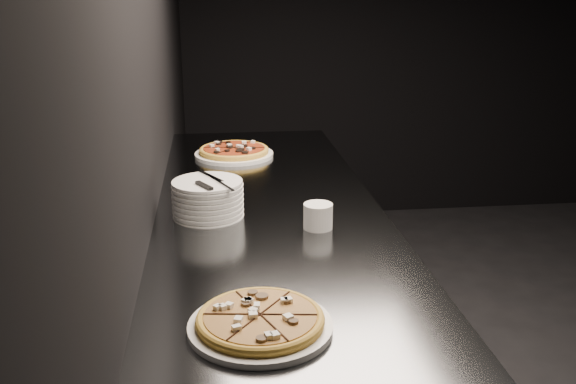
{
  "coord_description": "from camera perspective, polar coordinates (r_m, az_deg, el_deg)",
  "views": [
    {
      "loc": [
        -2.3,
        -1.93,
        1.63
      ],
      "look_at": [
        -2.08,
        -0.03,
        1.01
      ],
      "focal_mm": 40.0,
      "sensor_mm": 36.0,
      "label": 1
    }
  ],
  "objects": [
    {
      "name": "pizza_tomato",
      "position": [
        2.77,
        -4.82,
        3.6
      ],
      "size": [
        0.34,
        0.34,
        0.04
      ],
      "rotation": [
        0.0,
        0.0,
        -0.13
      ],
      "color": "white",
      "rests_on": "counter"
    },
    {
      "name": "ramekin",
      "position": [
        1.94,
        2.69,
        -2.09
      ],
      "size": [
        0.09,
        0.09,
        0.08
      ],
      "color": "silver",
      "rests_on": "counter"
    },
    {
      "name": "wall_back",
      "position": [
        4.99,
        21.4,
        14.25
      ],
      "size": [
        5.0,
        0.02,
        2.8
      ],
      "primitive_type": "cube",
      "color": "black",
      "rests_on": "floor"
    },
    {
      "name": "cutlery",
      "position": [
        2.02,
        -6.95,
        0.92
      ],
      "size": [
        0.1,
        0.23,
        0.01
      ],
      "rotation": [
        0.0,
        0.0,
        0.51
      ],
      "color": "silver",
      "rests_on": "plate_stack"
    },
    {
      "name": "plate_stack",
      "position": [
        2.05,
        -7.14,
        -0.59
      ],
      "size": [
        0.22,
        0.22,
        0.12
      ],
      "color": "white",
      "rests_on": "counter"
    },
    {
      "name": "wall_left",
      "position": [
        1.95,
        -12.7,
        10.83
      ],
      "size": [
        0.02,
        5.0,
        2.8
      ],
      "primitive_type": "cube",
      "color": "black",
      "rests_on": "floor"
    },
    {
      "name": "counter",
      "position": [
        2.26,
        -1.39,
        -13.11
      ],
      "size": [
        0.74,
        2.44,
        0.92
      ],
      "color": "#56595D",
      "rests_on": "floor"
    },
    {
      "name": "pizza_mushroom",
      "position": [
        1.41,
        -2.47,
        -11.41
      ],
      "size": [
        0.31,
        0.31,
        0.04
      ],
      "rotation": [
        0.0,
        0.0,
        -0.13
      ],
      "color": "white",
      "rests_on": "counter"
    }
  ]
}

